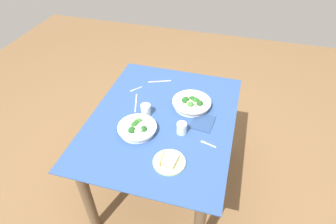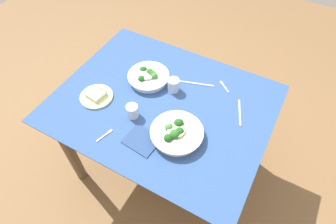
{
  "view_description": "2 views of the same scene",
  "coord_description": "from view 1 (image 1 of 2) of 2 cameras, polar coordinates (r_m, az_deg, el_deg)",
  "views": [
    {
      "loc": [
        1.36,
        0.42,
        2.04
      ],
      "look_at": [
        -0.06,
        0.02,
        0.76
      ],
      "focal_mm": 30.05,
      "sensor_mm": 36.0,
      "label": 1
    },
    {
      "loc": [
        -0.53,
        0.9,
        1.98
      ],
      "look_at": [
        -0.06,
        0.05,
        0.76
      ],
      "focal_mm": 29.93,
      "sensor_mm": 36.0,
      "label": 2
    }
  ],
  "objects": [
    {
      "name": "fork_by_far_bowl",
      "position": [
        1.77,
        8.05,
        -6.42
      ],
      "size": [
        0.04,
        0.1,
        0.0
      ],
      "rotation": [
        0.0,
        0.0,
        4.44
      ],
      "color": "#B7B7BC",
      "rests_on": "dining_table"
    },
    {
      "name": "table_knife_right",
      "position": [
        2.27,
        -1.72,
        6.22
      ],
      "size": [
        0.08,
        0.18,
        0.0
      ],
      "primitive_type": "cube",
      "rotation": [
        0.0,
        0.0,
        1.95
      ],
      "color": "#B7B7BC",
      "rests_on": "dining_table"
    },
    {
      "name": "water_glass_side",
      "position": [
        1.93,
        -4.53,
        0.41
      ],
      "size": [
        0.07,
        0.07,
        0.08
      ],
      "primitive_type": "cylinder",
      "color": "silver",
      "rests_on": "dining_table"
    },
    {
      "name": "bread_side_plate",
      "position": [
        1.65,
        0.21,
        -9.98
      ],
      "size": [
        0.19,
        0.19,
        0.04
      ],
      "color": "#B7D684",
      "rests_on": "dining_table"
    },
    {
      "name": "broccoli_bowl_far",
      "position": [
        2.01,
        4.82,
        1.78
      ],
      "size": [
        0.28,
        0.28,
        0.08
      ],
      "color": "silver",
      "rests_on": "dining_table"
    },
    {
      "name": "napkin_folded_upper",
      "position": [
        1.91,
        7.06,
        -2.06
      ],
      "size": [
        0.18,
        0.16,
        0.01
      ],
      "primitive_type": "cube",
      "rotation": [
        0.0,
        0.0,
        -0.1
      ],
      "color": "navy",
      "rests_on": "dining_table"
    },
    {
      "name": "broccoli_bowl_near",
      "position": [
        1.83,
        -6.28,
        -3.31
      ],
      "size": [
        0.25,
        0.25,
        0.07
      ],
      "color": "white",
      "rests_on": "dining_table"
    },
    {
      "name": "table_knife_left",
      "position": [
        2.07,
        -6.52,
        1.89
      ],
      "size": [
        0.2,
        0.07,
        0.0
      ],
      "primitive_type": "cube",
      "rotation": [
        0.0,
        0.0,
        3.45
      ],
      "color": "#B7B7BC",
      "rests_on": "dining_table"
    },
    {
      "name": "water_glass_center",
      "position": [
        1.8,
        2.79,
        -3.29
      ],
      "size": [
        0.07,
        0.07,
        0.08
      ],
      "primitive_type": "cylinder",
      "color": "silver",
      "rests_on": "dining_table"
    },
    {
      "name": "fork_by_near_bowl",
      "position": [
        2.2,
        -6.59,
        4.6
      ],
      "size": [
        0.08,
        0.07,
        0.0
      ],
      "rotation": [
        0.0,
        0.0,
        5.59
      ],
      "color": "#B7B7BC",
      "rests_on": "dining_table"
    },
    {
      "name": "ground_plane",
      "position": [
        2.49,
        -0.95,
        -14.15
      ],
      "size": [
        6.0,
        6.0,
        0.0
      ],
      "primitive_type": "plane",
      "color": "brown"
    },
    {
      "name": "dining_table",
      "position": [
        2.01,
        -1.14,
        -3.87
      ],
      "size": [
        1.22,
        0.97,
        0.75
      ],
      "color": "#2D4C84",
      "rests_on": "ground_plane"
    }
  ]
}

